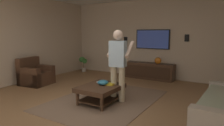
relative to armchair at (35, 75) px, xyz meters
name	(u,v)px	position (x,y,z in m)	size (l,w,h in m)	color
ground_plane	(85,109)	(-0.83, -2.61, -0.28)	(8.80, 8.80, 0.00)	olive
wall_back_tv	(151,39)	(2.89, -2.61, 1.09)	(0.10, 6.44, 2.73)	#C6B299
area_rug	(105,100)	(-0.13, -2.67, -0.27)	(2.92, 2.09, 0.01)	#7A604C
armchair	(35,75)	(0.00, 0.00, 0.00)	(0.90, 0.91, 0.82)	#472D1E
coffee_table	(100,90)	(-0.33, -2.67, 0.02)	(1.00, 0.80, 0.40)	#422B1C
media_console	(149,71)	(2.56, -2.71, 0.00)	(0.45, 1.70, 0.55)	#422B1C
tv	(152,39)	(2.80, -2.71, 1.08)	(0.05, 1.20, 0.67)	black
person_standing	(118,62)	(-0.03, -2.96, 0.65)	(0.59, 0.60, 1.64)	#C6B793
potted_plant_short	(83,62)	(2.39, 0.08, 0.13)	(0.23, 0.35, 0.60)	#B7B2A8
bowl	(103,82)	(-0.24, -2.68, 0.18)	(0.25, 0.25, 0.11)	teal
remote_white	(99,83)	(-0.17, -2.51, 0.13)	(0.15, 0.04, 0.02)	white
book	(109,84)	(-0.17, -2.80, 0.14)	(0.22, 0.16, 0.04)	gold
vase_round	(158,61)	(2.52, -3.03, 0.38)	(0.22, 0.22, 0.22)	orange
wall_speaker_left	(187,38)	(2.81, -3.85, 1.14)	(0.06, 0.12, 0.22)	black
wall_speaker_right	(126,40)	(2.81, -1.65, 1.04)	(0.06, 0.12, 0.22)	black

